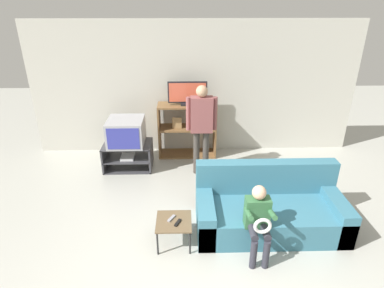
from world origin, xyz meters
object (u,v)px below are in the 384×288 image
(television_main, at_px, (126,132))
(person_standing_adult, at_px, (201,122))
(media_shelf, at_px, (187,130))
(snack_table, at_px, (174,223))
(remote_control_black, at_px, (178,223))
(remote_control_white, at_px, (171,218))
(couch, at_px, (269,209))
(person_seated_child, at_px, (258,218))
(television_flat, at_px, (187,94))
(tv_stand, at_px, (128,156))

(television_main, bearing_deg, person_standing_adult, -10.82)
(media_shelf, height_order, person_standing_adult, person_standing_adult)
(media_shelf, relative_size, snack_table, 2.52)
(television_main, relative_size, media_shelf, 0.58)
(remote_control_black, xyz_separation_m, remote_control_white, (-0.08, 0.09, 0.00))
(couch, xyz_separation_m, person_seated_child, (-0.29, -0.55, 0.28))
(snack_table, relative_size, remote_control_black, 3.13)
(person_seated_child, bearing_deg, television_flat, 105.87)
(media_shelf, xyz_separation_m, snack_table, (-0.20, -2.61, -0.23))
(television_flat, bearing_deg, remote_control_white, -95.52)
(remote_control_black, distance_m, person_seated_child, 1.00)
(television_flat, bearing_deg, media_shelf, 145.00)
(tv_stand, distance_m, remote_control_black, 2.36)
(snack_table, distance_m, person_seated_child, 1.07)
(media_shelf, xyz_separation_m, couch, (1.10, -2.28, -0.27))
(couch, xyz_separation_m, person_standing_adult, (-0.86, 1.53, 0.72))
(television_main, relative_size, couch, 0.33)
(remote_control_white, bearing_deg, person_seated_child, 17.63)
(person_standing_adult, height_order, person_seated_child, person_standing_adult)
(remote_control_black, bearing_deg, television_flat, 111.52)
(television_flat, height_order, remote_control_black, television_flat)
(couch, bearing_deg, remote_control_white, -167.94)
(tv_stand, xyz_separation_m, television_flat, (1.12, 0.50, 1.04))
(snack_table, bearing_deg, couch, 14.00)
(television_flat, relative_size, remote_control_black, 5.17)
(television_main, relative_size, person_seated_child, 0.70)
(remote_control_black, xyz_separation_m, person_seated_child, (0.97, -0.17, 0.19))
(snack_table, height_order, person_standing_adult, person_standing_adult)
(media_shelf, distance_m, remote_control_black, 2.67)
(media_shelf, height_order, remote_control_black, media_shelf)
(tv_stand, height_order, person_standing_adult, person_standing_adult)
(snack_table, xyz_separation_m, person_seated_child, (1.02, -0.22, 0.24))
(tv_stand, xyz_separation_m, remote_control_black, (0.96, -2.15, 0.13))
(person_seated_child, bearing_deg, remote_control_black, 169.93)
(person_standing_adult, bearing_deg, television_flat, 107.11)
(remote_control_white, bearing_deg, television_main, 144.56)
(television_flat, xyz_separation_m, person_seated_child, (0.80, -2.82, -0.73))
(tv_stand, distance_m, couch, 2.84)
(television_main, distance_m, remote_control_black, 2.39)
(television_main, relative_size, remote_control_black, 4.60)
(tv_stand, xyz_separation_m, media_shelf, (1.11, 0.51, 0.31))
(tv_stand, distance_m, remote_control_white, 2.24)
(remote_control_black, height_order, person_seated_child, person_seated_child)
(couch, distance_m, person_seated_child, 0.68)
(tv_stand, height_order, media_shelf, media_shelf)
(tv_stand, bearing_deg, person_standing_adult, -10.21)
(couch, relative_size, person_seated_child, 2.11)
(television_main, distance_m, media_shelf, 1.23)
(television_flat, bearing_deg, person_seated_child, -74.13)
(snack_table, bearing_deg, media_shelf, 85.52)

